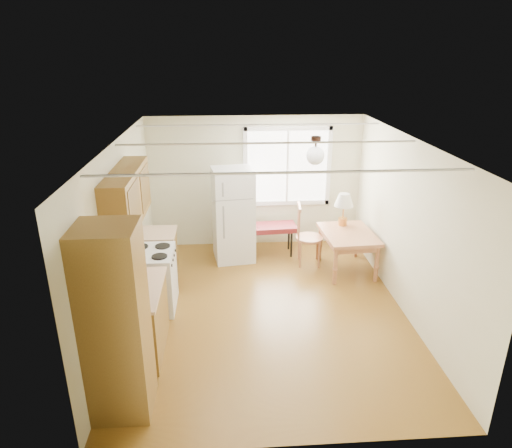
{
  "coord_description": "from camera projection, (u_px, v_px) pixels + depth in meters",
  "views": [
    {
      "loc": [
        -0.56,
        -5.84,
        3.63
      ],
      "look_at": [
        -0.12,
        0.56,
        1.15
      ],
      "focal_mm": 32.0,
      "sensor_mm": 36.0,
      "label": 1
    }
  ],
  "objects": [
    {
      "name": "kitchen_run",
      "position": [
        137.0,
        284.0,
        5.78
      ],
      "size": [
        0.65,
        3.4,
        2.2
      ],
      "color": "brown",
      "rests_on": "ground"
    },
    {
      "name": "chair",
      "position": [
        304.0,
        231.0,
        8.0
      ],
      "size": [
        0.49,
        0.49,
        1.1
      ],
      "rotation": [
        0.0,
        0.0,
        -0.09
      ],
      "color": "#9F603D",
      "rests_on": "ground"
    },
    {
      "name": "bench",
      "position": [
        263.0,
        229.0,
        8.44
      ],
      "size": [
        1.26,
        0.53,
        0.57
      ],
      "rotation": [
        0.0,
        0.0,
        0.07
      ],
      "color": "#5B1519",
      "rests_on": "ground"
    },
    {
      "name": "dining_table",
      "position": [
        348.0,
        238.0,
        7.79
      ],
      "size": [
        0.9,
        1.16,
        0.7
      ],
      "rotation": [
        0.0,
        0.0,
        0.06
      ],
      "color": "#9F603D",
      "rests_on": "ground"
    },
    {
      "name": "refrigerator",
      "position": [
        233.0,
        215.0,
        8.16
      ],
      "size": [
        0.78,
        0.78,
        1.68
      ],
      "rotation": [
        0.0,
        0.0,
        0.14
      ],
      "color": "silver",
      "rests_on": "ground"
    },
    {
      "name": "coffee_maker",
      "position": [
        127.0,
        291.0,
        5.2
      ],
      "size": [
        0.23,
        0.28,
        0.4
      ],
      "rotation": [
        0.0,
        0.0,
        0.17
      ],
      "color": "black",
      "rests_on": "kitchen_run"
    },
    {
      "name": "table_lamp",
      "position": [
        344.0,
        202.0,
        7.93
      ],
      "size": [
        0.33,
        0.33,
        0.58
      ],
      "rotation": [
        0.0,
        0.0,
        0.19
      ],
      "color": "#C0853D",
      "rests_on": "dining_table"
    },
    {
      "name": "kettle",
      "position": [
        136.0,
        270.0,
        5.83
      ],
      "size": [
        0.1,
        0.1,
        0.2
      ],
      "color": "red",
      "rests_on": "kitchen_run"
    },
    {
      "name": "window_unit",
      "position": [
        287.0,
        167.0,
        8.56
      ],
      "size": [
        1.64,
        0.05,
        1.51
      ],
      "color": "white",
      "rests_on": "room_shell"
    },
    {
      "name": "room_shell",
      "position": [
        268.0,
        232.0,
        6.33
      ],
      "size": [
        4.6,
        5.6,
        2.62
      ],
      "color": "#5C3A12",
      "rests_on": "ground"
    },
    {
      "name": "pendant_light",
      "position": [
        315.0,
        155.0,
        6.39
      ],
      "size": [
        0.26,
        0.26,
        0.4
      ],
      "color": "black",
      "rests_on": "room_shell"
    }
  ]
}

